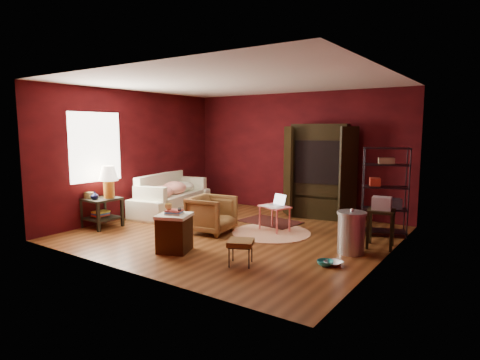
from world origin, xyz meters
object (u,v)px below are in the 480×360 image
object	(u,v)px
side_table	(105,191)
sofa	(171,194)
hamper	(174,232)
wire_shelving	(386,188)
tv_armoire	(320,169)
armchair	(212,213)
laptop_desk	(275,209)

from	to	relation	value
side_table	sofa	bearing A→B (deg)	85.85
hamper	wire_shelving	distance (m)	3.89
hamper	tv_armoire	distance (m)	3.87
side_table	wire_shelving	world-z (taller)	wire_shelving
sofa	hamper	bearing A→B (deg)	-145.22
armchair	laptop_desk	bearing A→B (deg)	-57.12
side_table	wire_shelving	bearing A→B (deg)	27.65
laptop_desk	tv_armoire	world-z (taller)	tv_armoire
sofa	side_table	bearing A→B (deg)	165.50
sofa	hamper	world-z (taller)	sofa
sofa	tv_armoire	size ratio (longest dim) A/B	1.08
laptop_desk	tv_armoire	bearing A→B (deg)	100.82
sofa	tv_armoire	bearing A→B (deg)	-73.28
side_table	wire_shelving	xyz separation A→B (m)	(4.79, 2.51, 0.16)
side_table	hamper	xyz separation A→B (m)	(2.27, -0.40, -0.42)
sofa	armchair	xyz separation A→B (m)	(1.90, -0.87, -0.05)
hamper	armchair	bearing A→B (deg)	100.88
sofa	side_table	distance (m)	1.76
side_table	armchair	bearing A→B (deg)	23.07
armchair	side_table	distance (m)	2.23
sofa	laptop_desk	world-z (taller)	sofa
armchair	laptop_desk	distance (m)	1.22
laptop_desk	tv_armoire	size ratio (longest dim) A/B	0.34
laptop_desk	tv_armoire	xyz separation A→B (m)	(0.21, 1.63, 0.64)
hamper	laptop_desk	size ratio (longest dim) A/B	0.99
laptop_desk	armchair	bearing A→B (deg)	-120.97
sofa	side_table	size ratio (longest dim) A/B	1.81
armchair	tv_armoire	size ratio (longest dim) A/B	0.37
armchair	tv_armoire	bearing A→B (deg)	-33.05
side_table	laptop_desk	size ratio (longest dim) A/B	1.75
armchair	laptop_desk	world-z (taller)	armchair
armchair	wire_shelving	size ratio (longest dim) A/B	0.47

